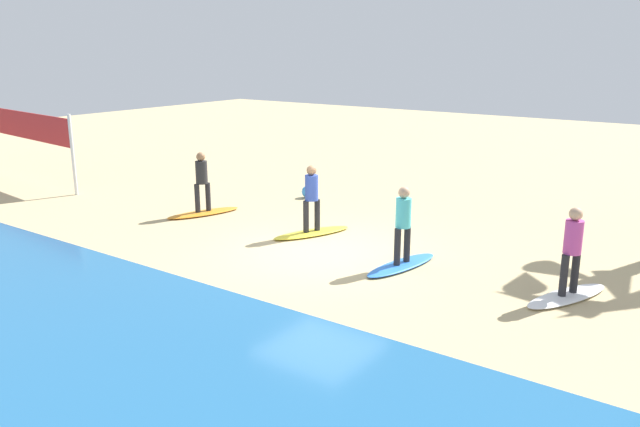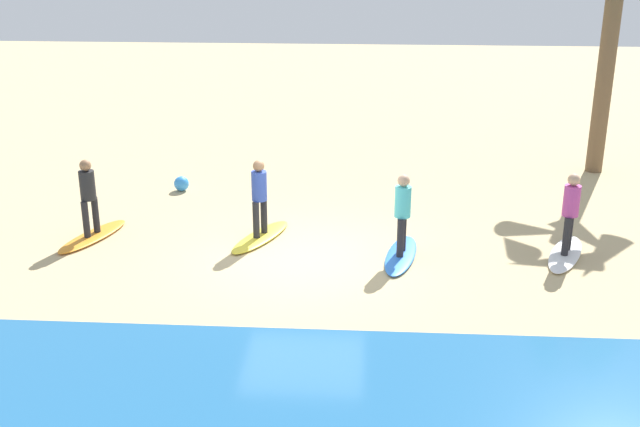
{
  "view_description": "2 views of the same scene",
  "coord_description": "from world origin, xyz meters",
  "views": [
    {
      "loc": [
        -7.86,
        11.02,
        4.52
      ],
      "look_at": [
        0.08,
        -0.07,
        0.88
      ],
      "focal_mm": 35.54,
      "sensor_mm": 36.0,
      "label": 1
    },
    {
      "loc": [
        -1.27,
        14.39,
        6.26
      ],
      "look_at": [
        -0.36,
        0.26,
        1.06
      ],
      "focal_mm": 44.33,
      "sensor_mm": 36.0,
      "label": 2
    }
  ],
  "objects": [
    {
      "name": "surfboard_blue",
      "position": [
        -1.95,
        -0.2,
        0.04
      ],
      "size": [
        0.92,
        2.17,
        0.09
      ],
      "primitive_type": "ellipsoid",
      "rotation": [
        0.0,
        0.0,
        1.39
      ],
      "color": "blue",
      "rests_on": "ground"
    },
    {
      "name": "surfboard_yellow",
      "position": [
        0.99,
        -1.0,
        0.04
      ],
      "size": [
        1.34,
        2.15,
        0.09
      ],
      "primitive_type": "ellipsoid",
      "rotation": [
        0.0,
        0.0,
        1.17
      ],
      "color": "yellow",
      "rests_on": "ground"
    },
    {
      "name": "surfer_yellow",
      "position": [
        0.99,
        -1.0,
        1.04
      ],
      "size": [
        0.32,
        0.43,
        1.64
      ],
      "color": "#232328",
      "rests_on": "surfboard_yellow"
    },
    {
      "name": "beach_ball",
      "position": [
        3.39,
        -4.06,
        0.19
      ],
      "size": [
        0.37,
        0.37,
        0.37
      ],
      "primitive_type": "sphere",
      "color": "#338CE5",
      "rests_on": "ground"
    },
    {
      "name": "surfboard_white",
      "position": [
        -5.24,
        -0.47,
        0.04
      ],
      "size": [
        1.3,
        2.16,
        0.09
      ],
      "primitive_type": "ellipsoid",
      "rotation": [
        0.0,
        0.0,
        1.19
      ],
      "color": "white",
      "rests_on": "ground"
    },
    {
      "name": "surfer_blue",
      "position": [
        -1.95,
        -0.2,
        1.04
      ],
      "size": [
        0.32,
        0.45,
        1.64
      ],
      "color": "#232328",
      "rests_on": "surfboard_blue"
    },
    {
      "name": "surfer_orange",
      "position": [
        4.54,
        -0.8,
        1.04
      ],
      "size": [
        0.32,
        0.44,
        1.64
      ],
      "color": "#232328",
      "rests_on": "surfboard_orange"
    },
    {
      "name": "surfer_white",
      "position": [
        -5.24,
        -0.47,
        1.04
      ],
      "size": [
        0.32,
        0.44,
        1.64
      ],
      "color": "#232328",
      "rests_on": "surfboard_white"
    },
    {
      "name": "ground_plane",
      "position": [
        0.0,
        0.0,
        0.0
      ],
      "size": [
        60.0,
        60.0,
        0.0
      ],
      "primitive_type": "plane",
      "color": "tan"
    },
    {
      "name": "surfboard_orange",
      "position": [
        4.54,
        -0.8,
        0.04
      ],
      "size": [
        1.23,
        2.17,
        0.09
      ],
      "primitive_type": "ellipsoid",
      "rotation": [
        0.0,
        0.0,
        1.23
      ],
      "color": "orange",
      "rests_on": "ground"
    }
  ]
}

